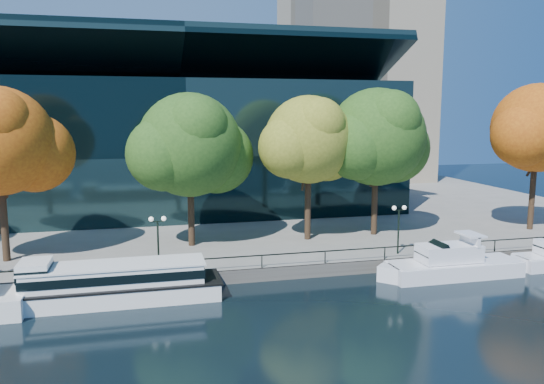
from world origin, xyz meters
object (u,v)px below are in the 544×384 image
object	(u,v)px
tour_boat	(102,283)
tree_3	(310,142)
tree_2	(192,147)
tree_4	(379,139)
lamp_2	(399,218)
cruiser_near	(449,264)
tree_1	(0,143)
lamp_1	(158,230)
tree_5	(539,130)

from	to	relation	value
tour_boat	tree_3	world-z (taller)	tree_3
tree_2	tree_4	size ratio (longest dim) A/B	0.96
tree_2	tree_3	world-z (taller)	tree_2
lamp_2	tour_boat	bearing A→B (deg)	-171.95
cruiser_near	tree_4	xyz separation A→B (m)	(-1.11, 10.84, 9.03)
tree_1	lamp_1	distance (m)	13.99
tree_1	tree_2	world-z (taller)	tree_1
tree_2	tree_4	xyz separation A→B (m)	(17.34, 0.25, 0.47)
tour_boat	tree_3	distance (m)	21.94
cruiser_near	lamp_2	xyz separation A→B (m)	(-2.37, 3.84, 2.94)
tree_4	tree_2	bearing A→B (deg)	-179.19
tour_boat	lamp_1	world-z (taller)	lamp_1
tour_boat	tree_1	distance (m)	14.44
tree_2	lamp_1	size ratio (longest dim) A/B	3.28
tree_4	lamp_2	bearing A→B (deg)	-100.19
tree_2	tree_5	distance (m)	33.51
tree_1	tree_4	world-z (taller)	tree_4
tree_4	tour_boat	bearing A→B (deg)	-157.15
tree_3	lamp_2	distance (m)	10.49
tree_3	cruiser_near	bearing A→B (deg)	-52.91
tree_1	tree_2	bearing A→B (deg)	5.89
tree_3	tree_5	distance (m)	22.95
lamp_2	tree_2	bearing A→B (deg)	157.21
tour_boat	tree_5	bearing A→B (deg)	12.08
tree_3	tree_1	bearing A→B (deg)	-176.90
tour_boat	tree_1	xyz separation A→B (m)	(-7.55, 8.52, 8.88)
tour_boat	tree_4	bearing A→B (deg)	22.85
cruiser_near	tree_3	distance (m)	15.85
tree_2	tour_boat	bearing A→B (deg)	-125.04
tour_boat	lamp_2	distance (m)	23.49
tree_3	lamp_1	xyz separation A→B (m)	(-13.76, -6.61, -5.97)
tree_3	lamp_2	world-z (taller)	tree_3
tree_2	tree_3	size ratio (longest dim) A/B	1.01
tree_4	tree_3	bearing A→B (deg)	-176.71
tree_4	lamp_2	size ratio (longest dim) A/B	3.43
lamp_2	tree_1	bearing A→B (deg)	170.28
tree_2	lamp_2	size ratio (longest dim) A/B	3.28
tree_1	tree_3	size ratio (longest dim) A/B	1.04
tree_5	lamp_1	world-z (taller)	tree_5
cruiser_near	lamp_1	xyz separation A→B (m)	(-21.67, 3.84, 2.94)
tree_5	tree_1	bearing A→B (deg)	-179.83
tree_1	lamp_2	xyz separation A→B (m)	(30.67, -5.25, -6.22)
tree_4	lamp_1	distance (m)	22.55
cruiser_near	lamp_1	bearing A→B (deg)	169.95
tree_4	lamp_2	world-z (taller)	tree_4
lamp_1	tree_4	bearing A→B (deg)	18.82
tree_1	lamp_2	distance (m)	31.73
tree_3	tree_5	size ratio (longest dim) A/B	0.91
tree_2	tree_4	bearing A→B (deg)	0.81
tree_5	lamp_1	size ratio (longest dim) A/B	3.56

